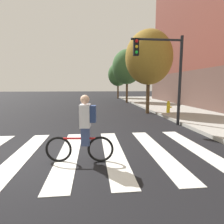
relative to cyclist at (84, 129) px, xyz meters
The scene contains 8 objects.
ground_plane 1.46m from the cyclist, 148.29° to the left, with size 120.00×120.00×0.00m, color black.
crosswalk_stripes 1.52m from the cyclist, 150.57° to the left, with size 9.47×4.19×0.01m.
cyclist is the anchor object (origin of this frame).
traffic_light_near 5.76m from the cyclist, 48.84° to the left, with size 2.47×0.28×4.20m.
fire_hydrant 8.91m from the cyclist, 54.27° to the left, with size 0.33×0.22×0.78m.
street_tree_near 9.45m from the cyclist, 63.37° to the left, with size 3.15×3.15×5.60m.
street_tree_mid 17.25m from the cyclist, 75.93° to the left, with size 3.33×3.33×5.92m.
street_tree_far 23.95m from the cyclist, 80.17° to the left, with size 2.97×2.97×5.29m.
Camera 1 is at (1.23, -5.17, 1.91)m, focal length 29.90 mm.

